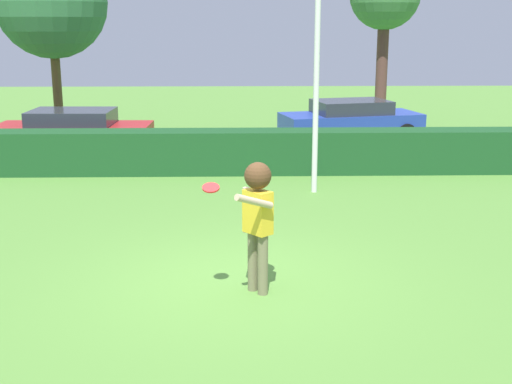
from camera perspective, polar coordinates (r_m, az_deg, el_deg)
name	(u,v)px	position (r m, az deg, el deg)	size (l,w,h in m)	color
ground_plane	(235,283)	(9.62, -1.76, -7.64)	(60.00, 60.00, 0.00)	#588D39
person	(257,209)	(8.93, 0.11, -1.48)	(0.52, 0.82, 1.80)	#756F50
frisbee	(211,188)	(8.59, -3.83, 0.36)	(0.22, 0.22, 0.10)	red
lamppost	(317,37)	(14.25, 5.18, 12.88)	(0.24, 0.24, 5.91)	silver
hedge_row	(237,152)	(16.42, -1.63, 3.42)	(23.67, 0.90, 1.03)	#194921
parked_car_red	(73,130)	(19.22, -15.16, 5.02)	(4.24, 1.88, 1.25)	#B21E1E
parked_car_blue	(351,119)	(21.06, 7.98, 6.13)	(4.48, 2.61, 1.25)	#263FA5
birch_tree	(51,3)	(21.62, -16.86, 14.99)	(3.29, 3.29, 5.78)	brown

